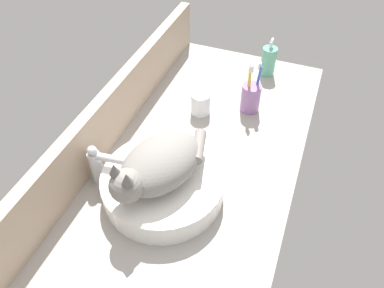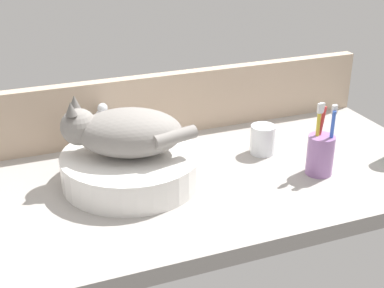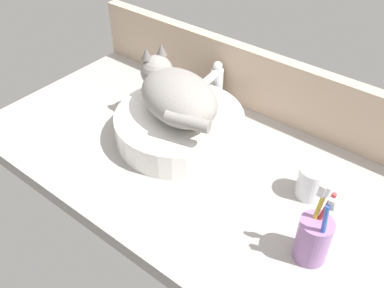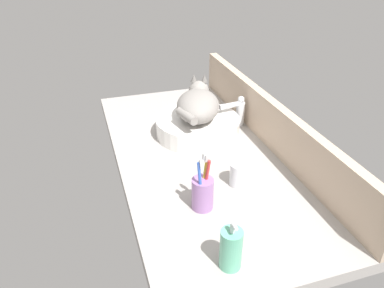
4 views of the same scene
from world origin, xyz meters
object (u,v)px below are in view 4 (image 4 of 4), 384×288
at_px(sink_basin, 198,126).
at_px(toothbrush_cup, 203,192).
at_px(water_glass, 240,175).
at_px(soap_dispenser, 231,249).
at_px(faucet, 238,111).
at_px(cat, 198,104).

relative_size(sink_basin, toothbrush_cup, 1.83).
xyz_separation_m(toothbrush_cup, water_glass, (-0.08, 0.16, -0.02)).
bearing_deg(soap_dispenser, faucet, 155.17).
distance_m(toothbrush_cup, water_glass, 0.18).
bearing_deg(sink_basin, faucet, 96.38).
height_order(sink_basin, soap_dispenser, soap_dispenser).
bearing_deg(water_glass, soap_dispenser, -27.47).
distance_m(soap_dispenser, water_glass, 0.36).
height_order(soap_dispenser, toothbrush_cup, toothbrush_cup).
xyz_separation_m(sink_basin, cat, (-0.01, 0.00, 0.09)).
relative_size(faucet, soap_dispenser, 0.93).
relative_size(faucet, toothbrush_cup, 0.73).
bearing_deg(faucet, sink_basin, -83.62).
xyz_separation_m(cat, soap_dispenser, (0.70, -0.14, -0.07)).
height_order(cat, toothbrush_cup, cat).
bearing_deg(toothbrush_cup, soap_dispenser, -1.93).
distance_m(sink_basin, water_glass, 0.37).
bearing_deg(faucet, soap_dispenser, -24.83).
bearing_deg(faucet, cat, -87.56).
height_order(faucet, soap_dispenser, soap_dispenser).
distance_m(faucet, water_glass, 0.43).
relative_size(cat, water_glass, 3.80).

